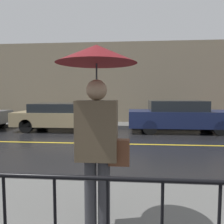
# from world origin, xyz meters

# --- Properties ---
(ground_plane) EXTENTS (80.00, 80.00, 0.00)m
(ground_plane) POSITION_xyz_m (0.00, 0.00, 0.00)
(ground_plane) COLOR black
(sidewalk_far) EXTENTS (28.00, 1.65, 0.12)m
(sidewalk_far) POSITION_xyz_m (0.00, 4.48, 0.06)
(sidewalk_far) COLOR #60605E
(sidewalk_far) RESTS_ON ground_plane
(lane_marking) EXTENTS (25.20, 0.12, 0.01)m
(lane_marking) POSITION_xyz_m (0.00, 0.00, 0.00)
(lane_marking) COLOR gold
(lane_marking) RESTS_ON ground_plane
(building_storefront) EXTENTS (28.00, 0.30, 4.80)m
(building_storefront) POSITION_xyz_m (0.00, 5.45, 2.40)
(building_storefront) COLOR gray
(building_storefront) RESTS_ON ground_plane
(pedestrian) EXTENTS (0.92, 0.92, 2.18)m
(pedestrian) POSITION_xyz_m (0.79, -5.12, 1.73)
(pedestrian) COLOR #333338
(pedestrian) RESTS_ON sidewalk_near
(car_tan) EXTENTS (4.17, 1.94, 1.32)m
(car_tan) POSITION_xyz_m (-2.29, 2.73, 0.69)
(car_tan) COLOR tan
(car_tan) RESTS_ON ground_plane
(car_navy) EXTENTS (4.79, 1.88, 1.46)m
(car_navy) POSITION_xyz_m (3.45, 2.73, 0.75)
(car_navy) COLOR #19234C
(car_navy) RESTS_ON ground_plane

